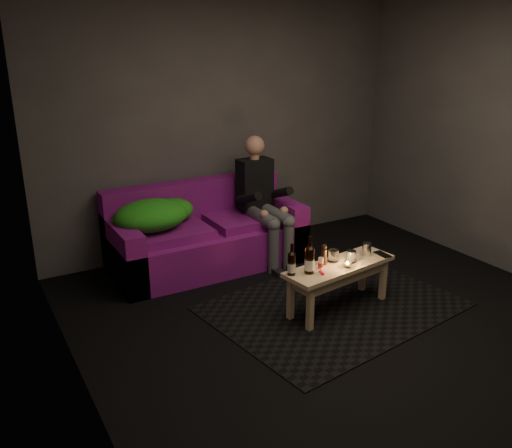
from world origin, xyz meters
The scene contains 17 objects.
floor centered at (0.00, 0.00, 0.00)m, with size 4.50×4.50×0.00m, color black.
room centered at (0.00, 0.47, 1.64)m, with size 4.50×4.50×4.50m.
rug centered at (0.08, 0.45, 0.00)m, with size 2.00×1.46×0.01m, color black.
sofa centered at (-0.47, 1.82, 0.29)m, with size 1.86×0.84×0.80m.
green_blanket centered at (-0.98, 1.81, 0.60)m, with size 0.82×0.56×0.28m.
person centered at (0.10, 1.66, 0.64)m, with size 0.34×0.77×1.24m.
coffee_table centered at (0.08, 0.40, 0.34)m, with size 1.04×0.45×0.41m.
beer_bottle_a centered at (-0.37, 0.42, 0.50)m, with size 0.06×0.06×0.26m.
beer_bottle_b centered at (-0.24, 0.37, 0.52)m, with size 0.08×0.08×0.31m.
salt_shaker centered at (-0.10, 0.40, 0.46)m, with size 0.04×0.04×0.09m, color silver.
pepper_mill centered at (-0.03, 0.46, 0.48)m, with size 0.05×0.05×0.13m, color black.
tumbler_back centered at (0.07, 0.46, 0.46)m, with size 0.09×0.09×0.10m, color white.
tealight centered at (0.09, 0.31, 0.43)m, with size 0.06×0.06×0.05m.
tumbler_front centered at (0.19, 0.38, 0.46)m, with size 0.08×0.08×0.10m, color white.
steel_cup centered at (0.40, 0.44, 0.46)m, with size 0.08×0.08×0.11m, color #AFB1B6.
smartphone centered at (0.52, 0.37, 0.41)m, with size 0.08×0.15×0.01m, color black.
red_lighter centered at (-0.16, 0.32, 0.42)m, with size 0.02×0.07×0.01m, color red.
Camera 1 is at (-2.53, -2.78, 2.16)m, focal length 38.00 mm.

